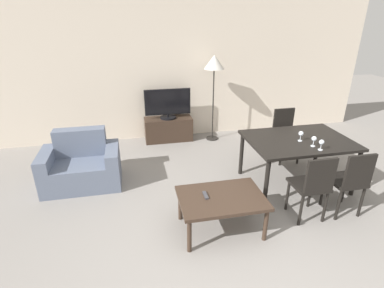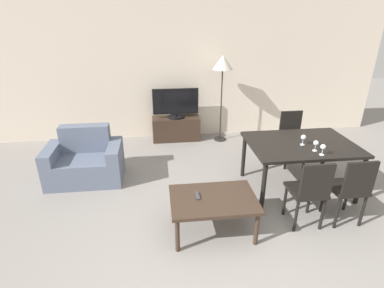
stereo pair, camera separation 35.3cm
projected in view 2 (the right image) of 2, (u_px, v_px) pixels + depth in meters
The scene contains 14 objects.
wall_back at pixel (190, 70), 5.87m from camera, with size 7.79×0.06×2.70m.
armchair at pixel (85, 162), 4.58m from camera, with size 1.10×0.70×0.81m.
tv_stand at pixel (176, 129), 6.05m from camera, with size 0.94×0.38×0.47m.
tv at pixel (176, 103), 5.84m from camera, with size 0.89×0.31×0.58m.
coffee_table at pixel (213, 202), 3.42m from camera, with size 0.98×0.68×0.46m.
dining_table at pixel (301, 148), 4.17m from camera, with size 1.45×1.03×0.73m.
dining_chair_near at pixel (310, 190), 3.46m from camera, with size 0.40×0.40×0.89m.
dining_chair_far at pixel (292, 135), 5.00m from camera, with size 0.40×0.40×0.89m.
dining_chair_near_right at pixel (351, 187), 3.51m from camera, with size 0.40×0.40×0.89m.
floor_lamp at pixel (223, 66), 5.53m from camera, with size 0.38×0.38×1.67m.
remote_primary at pixel (197, 196), 3.42m from camera, with size 0.04×0.15×0.02m.
wine_glass_left at pixel (323, 148), 3.75m from camera, with size 0.07×0.07×0.15m.
wine_glass_center at pixel (316, 144), 3.86m from camera, with size 0.07×0.07×0.15m.
wine_glass_right at pixel (303, 138), 4.04m from camera, with size 0.07×0.07×0.15m.
Camera 2 is at (-0.66, -1.94, 2.38)m, focal length 28.00 mm.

